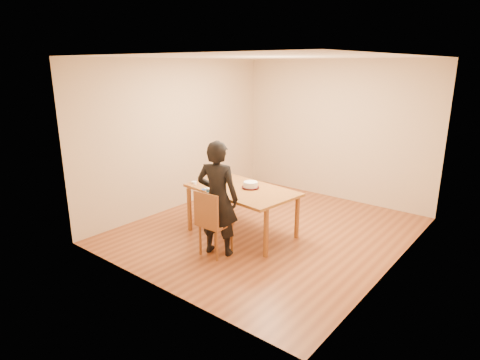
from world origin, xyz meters
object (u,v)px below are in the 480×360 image
Objects in this scene: dining_chair at (216,224)px; cake at (251,185)px; cake_plate at (250,187)px; person at (218,198)px; dining_table at (242,190)px.

cake reaches higher than dining_chair.
cake_plate is 0.84m from person.
person reaches higher than dining_table.
person reaches higher than dining_chair.
dining_table is 0.15m from cake.
person is (0.06, -0.83, 0.05)m from cake_plate.
dining_chair is 0.37m from person.
cake reaches higher than dining_table.
cake_plate reaches higher than dining_table.
person is at bearing -85.66° from cake_plate.
cake is 0.83m from person.
cake reaches higher than cake_plate.
dining_chair is at bearing -72.51° from dining_table.
cake is at bearing 55.83° from dining_table.
person reaches higher than cake_plate.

